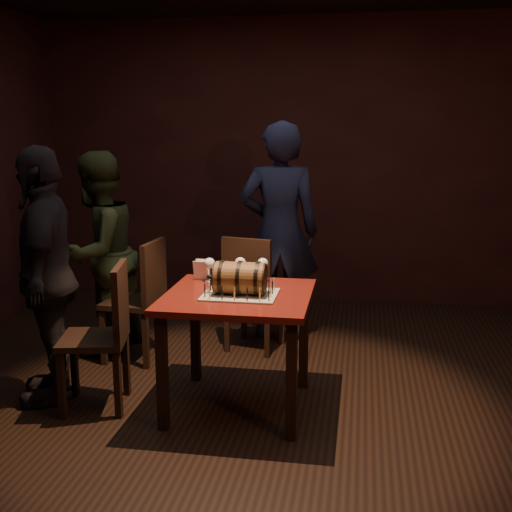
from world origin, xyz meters
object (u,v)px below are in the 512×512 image
object	(u,v)px
wine_glass_mid	(240,264)
person_left_front	(47,276)
wine_glass_left	(209,264)
chair_back	(251,287)
chair_left_rear	(142,294)
chair_left_front	(106,328)
wine_glass_right	(263,264)
person_back	(279,232)
pub_table	(238,311)
person_left_rear	(98,254)
barrel_cake	(240,278)
pint_of_ale	(225,274)

from	to	relation	value
wine_glass_mid	person_left_front	size ratio (longest dim) A/B	0.10
wine_glass_left	chair_back	bearing A→B (deg)	78.65
wine_glass_mid	chair_left_rear	world-z (taller)	chair_left_rear
wine_glass_mid	chair_left_front	size ratio (longest dim) A/B	0.17
wine_glass_right	chair_left_front	bearing A→B (deg)	-153.60
person_back	wine_glass_mid	bearing A→B (deg)	76.56
wine_glass_right	chair_back	size ratio (longest dim) A/B	0.17
chair_left_rear	pub_table	bearing A→B (deg)	-38.57
person_left_rear	chair_back	bearing A→B (deg)	114.33
person_left_front	chair_left_front	bearing A→B (deg)	60.55
person_left_front	chair_back	bearing A→B (deg)	114.35
wine_glass_left	person_left_rear	xyz separation A→B (m)	(-1.03, 0.57, -0.08)
barrel_cake	wine_glass_mid	distance (m)	0.38
barrel_cake	wine_glass_left	xyz separation A→B (m)	(-0.27, 0.32, 0.01)
pint_of_ale	pub_table	bearing A→B (deg)	-58.41
barrel_cake	chair_left_rear	bearing A→B (deg)	140.37
wine_glass_right	chair_back	xyz separation A→B (m)	(-0.20, 0.69, -0.35)
barrel_cake	chair_left_rear	xyz separation A→B (m)	(-0.89, 0.74, -0.34)
pint_of_ale	chair_back	size ratio (longest dim) A/B	0.16
barrel_cake	person_left_rear	distance (m)	1.57
wine_glass_right	person_left_rear	bearing A→B (deg)	159.53
pint_of_ale	chair_left_rear	size ratio (longest dim) A/B	0.16
chair_left_rear	person_back	bearing A→B (deg)	37.22
pub_table	wine_glass_left	world-z (taller)	wine_glass_left
pub_table	chair_left_rear	world-z (taller)	chair_left_rear
wine_glass_left	chair_left_rear	world-z (taller)	chair_left_rear
chair_back	chair_left_front	xyz separation A→B (m)	(-0.73, -1.15, 0.00)
wine_glass_mid	chair_back	world-z (taller)	chair_back
barrel_cake	wine_glass_right	xyz separation A→B (m)	(0.08, 0.37, 0.01)
wine_glass_left	person_left_front	distance (m)	1.05
wine_glass_left	chair_left_rear	size ratio (longest dim) A/B	0.17
barrel_cake	pint_of_ale	distance (m)	0.30
wine_glass_left	wine_glass_mid	bearing A→B (deg)	15.11
pint_of_ale	chair_left_rear	world-z (taller)	chair_left_rear
chair_left_rear	person_left_rear	world-z (taller)	person_left_rear
chair_left_front	person_back	world-z (taller)	person_back
pub_table	chair_left_front	distance (m)	0.84
wine_glass_right	person_left_front	distance (m)	1.40
person_left_rear	chair_left_rear	bearing A→B (deg)	85.81
wine_glass_left	person_back	size ratio (longest dim) A/B	0.09
wine_glass_right	person_back	world-z (taller)	person_back
pub_table	person_back	bearing A→B (deg)	87.05
pub_table	wine_glass_right	distance (m)	0.41
chair_left_rear	person_left_rear	size ratio (longest dim) A/B	0.59
wine_glass_right	chair_left_front	size ratio (longest dim) A/B	0.17
barrel_cake	person_left_front	world-z (taller)	person_left_front
barrel_cake	wine_glass_right	size ratio (longest dim) A/B	2.27
chair_left_rear	chair_left_front	xyz separation A→B (m)	(0.05, -0.83, 0.00)
wine_glass_mid	wine_glass_right	world-z (taller)	same
wine_glass_right	chair_back	world-z (taller)	chair_back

